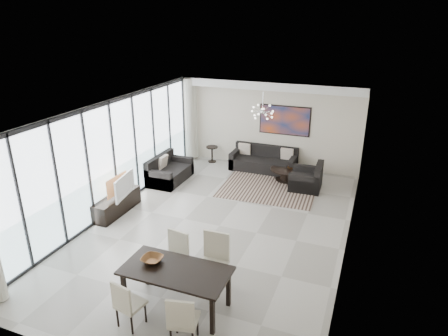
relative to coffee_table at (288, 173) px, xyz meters
The scene contains 20 objects.
room_shell 3.74m from the coffee_table, 97.20° to the right, with size 6.00×9.00×2.90m.
window_wall 5.29m from the coffee_table, 137.07° to the right, with size 0.37×8.95×2.90m.
soffit 2.83m from the coffee_table, 138.40° to the left, with size 5.98×0.40×0.26m, color white.
painting 1.78m from the coffee_table, 112.56° to the left, with size 1.68×0.04×0.98m, color #C64C1B.
chandelier 2.43m from the coffee_table, 121.20° to the right, with size 0.66×0.66×0.71m.
rug 0.99m from the coffee_table, 112.44° to the right, with size 2.77×2.13×0.01m, color black.
coffee_table is the anchor object (origin of this frame).
bowl_coffee 0.21m from the coffee_table, 10.67° to the left, with size 0.21×0.21×0.07m, color brown.
sofa_main 1.11m from the coffee_table, 148.85° to the left, with size 2.16×0.88×0.78m.
loveseat 3.73m from the coffee_table, 157.84° to the right, with size 0.89×1.59×0.79m.
armchair 0.82m from the coffee_table, 32.97° to the right, with size 0.94×0.99×0.80m.
side_table 2.93m from the coffee_table, 167.10° to the left, with size 0.41×0.41×0.56m.
tv_console 5.29m from the coffee_table, 133.85° to the right, with size 0.44×1.58×0.49m, color black.
television 5.19m from the coffee_table, 132.82° to the right, with size 1.01×0.13×0.58m, color gray.
dining_table 6.50m from the coffee_table, 94.56° to the right, with size 1.88×0.94×0.78m.
dining_chair_sw 7.30m from the coffee_table, 98.18° to the right, with size 0.48×0.48×0.90m.
dining_chair_se 7.26m from the coffee_table, 90.00° to the right, with size 0.53×0.53×0.96m.
dining_chair_nw 5.82m from the coffee_table, 99.03° to the right, with size 0.53×0.53×1.01m.
dining_chair_ne 5.67m from the coffee_table, 91.32° to the right, with size 0.52×0.52×1.11m.
bowl_dining 6.52m from the coffee_table, 99.00° to the right, with size 0.37×0.37×0.09m, color brown.
Camera 1 is at (3.26, -8.04, 4.90)m, focal length 32.00 mm.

